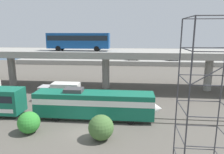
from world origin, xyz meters
name	(u,v)px	position (x,y,z in m)	size (l,w,h in m)	color
ground_plane	(85,132)	(0.00, 0.00, 0.00)	(260.00, 260.00, 0.00)	#565149
rail_strip_near	(90,120)	(0.00, 3.30, 0.06)	(110.00, 0.12, 0.12)	#59544C
rail_strip_far	(92,116)	(0.00, 4.70, 0.06)	(110.00, 0.12, 0.12)	#59544C
train_locomotive	(100,103)	(1.19, 4.00, 2.19)	(16.81, 3.04, 4.18)	#14664C
highway_overpass	(106,54)	(0.00, 20.00, 7.03)	(96.00, 10.22, 7.87)	gray
transit_bus_on_overpass	(78,40)	(-5.05, 18.07, 9.93)	(12.00, 2.68, 3.40)	#14478C
service_truck_west	(61,91)	(-6.62, 11.17, 1.64)	(6.80, 2.46, 3.04)	#B7B7BC
scaffolding_tower	(206,103)	(10.57, -7.69, 6.59)	(3.35, 3.35, 12.47)	#38383D
pier_parking_lot	(118,61)	(0.00, 55.00, 0.79)	(73.28, 11.30, 1.58)	gray
parked_car_0	(173,58)	(19.62, 52.83, 2.35)	(4.29, 1.97, 1.50)	navy
parked_car_1	(131,57)	(5.01, 56.19, 2.35)	(4.10, 1.94, 1.50)	navy
parked_car_2	(133,58)	(5.58, 52.64, 2.35)	(4.60, 1.99, 1.50)	silver
parked_car_3	(53,56)	(-25.00, 56.23, 2.35)	(4.57, 1.98, 1.50)	#0C4C26
harbor_water	(121,56)	(0.00, 78.00, 0.00)	(140.00, 36.00, 0.01)	#2D5170
shrub_left	(29,122)	(-6.35, -0.71, 1.27)	(2.54, 2.54, 2.54)	#318B31
shrub_right	(101,127)	(2.16, -1.45, 1.39)	(2.78, 2.78, 2.78)	#446B34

